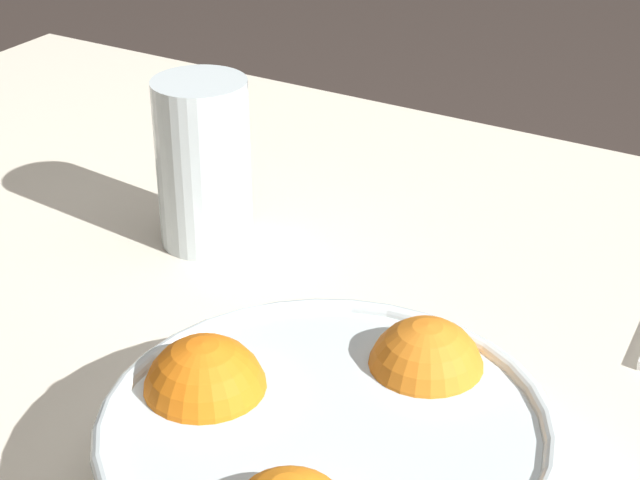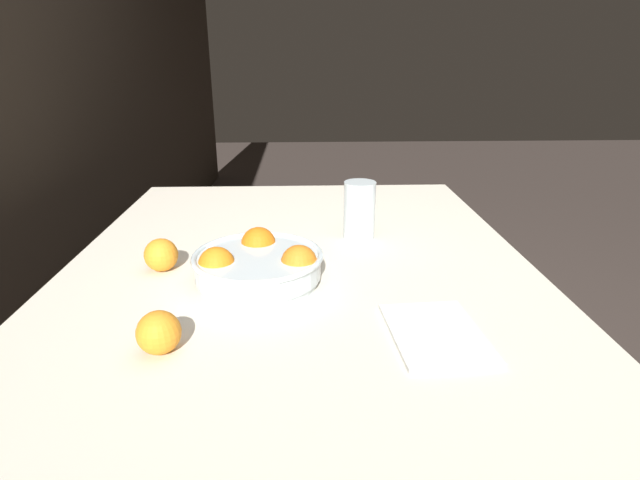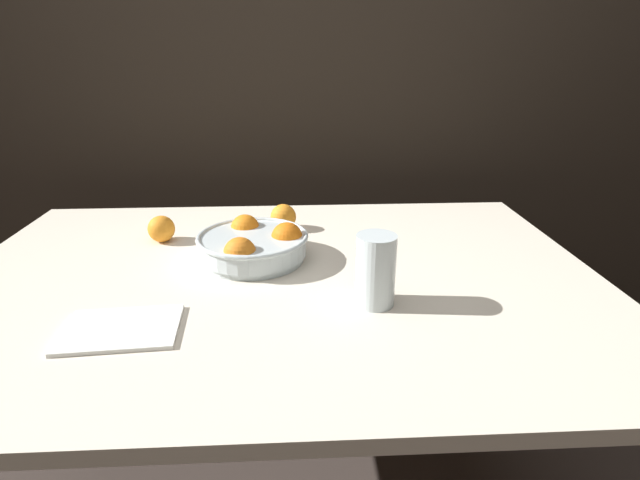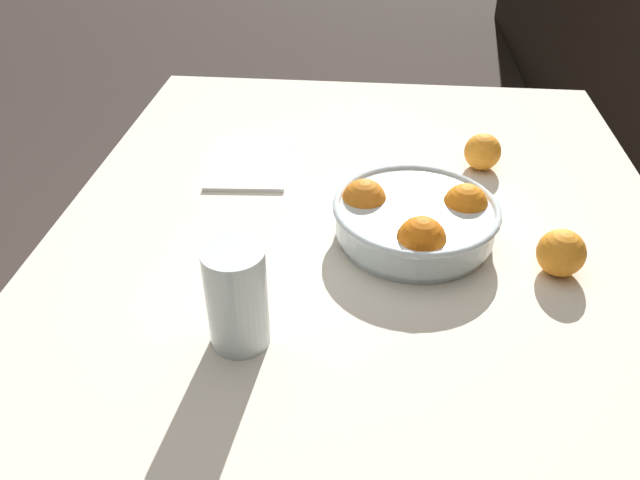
% 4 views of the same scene
% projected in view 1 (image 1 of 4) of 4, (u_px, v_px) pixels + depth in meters
% --- Properties ---
extents(dining_table, '(1.49, 1.07, 0.73)m').
position_uv_depth(dining_table, '(313.00, 470.00, 0.78)').
color(dining_table, beige).
rests_on(dining_table, ground_plane).
extents(fruit_bowl, '(0.27, 0.27, 0.09)m').
position_uv_depth(fruit_bowl, '(322.00, 452.00, 0.64)').
color(fruit_bowl, silver).
rests_on(fruit_bowl, dining_table).
extents(juice_glass, '(0.08, 0.08, 0.15)m').
position_uv_depth(juice_glass, '(204.00, 168.00, 0.92)').
color(juice_glass, '#F4A314').
rests_on(juice_glass, dining_table).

